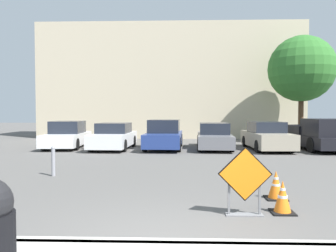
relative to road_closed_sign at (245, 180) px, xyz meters
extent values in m
plane|color=#565451|center=(-1.39, 8.44, -0.66)|extent=(96.00, 96.00, 0.00)
cube|color=#ADAAA3|center=(-1.39, -1.56, -0.59)|extent=(26.77, 0.20, 0.14)
cube|color=black|center=(0.00, 0.00, 0.11)|extent=(0.99, 0.02, 0.99)
cube|color=orange|center=(0.00, -0.02, 0.11)|extent=(0.93, 0.02, 0.93)
cube|color=slate|center=(0.00, 0.04, -0.65)|extent=(0.68, 0.20, 0.02)
cube|color=slate|center=(-0.28, 0.04, -0.27)|extent=(0.04, 0.04, 0.77)
cube|color=slate|center=(0.28, 0.04, -0.27)|extent=(0.04, 0.04, 0.77)
cube|color=black|center=(0.74, 0.20, -0.64)|extent=(0.43, 0.43, 0.03)
cone|color=orange|center=(0.74, 0.20, -0.34)|extent=(0.32, 0.32, 0.58)
cylinder|color=white|center=(0.74, 0.20, -0.21)|extent=(0.10, 0.10, 0.05)
cylinder|color=white|center=(0.74, 0.20, -0.35)|extent=(0.18, 0.18, 0.05)
cube|color=black|center=(0.92, 1.21, -0.64)|extent=(0.44, 0.44, 0.03)
cone|color=orange|center=(0.92, 1.21, -0.33)|extent=(0.33, 0.33, 0.59)
cylinder|color=white|center=(0.92, 1.21, -0.20)|extent=(0.10, 0.10, 0.05)
cylinder|color=white|center=(0.92, 1.21, -0.35)|extent=(0.18, 0.18, 0.05)
cube|color=white|center=(-7.26, 11.59, -0.18)|extent=(2.04, 4.48, 0.62)
cube|color=#1E232D|center=(-7.27, 11.70, 0.45)|extent=(1.67, 2.11, 0.66)
cylinder|color=black|center=(-6.37, 10.29, -0.35)|extent=(0.24, 0.62, 0.61)
cylinder|color=black|center=(-7.97, 10.18, -0.35)|extent=(0.24, 0.62, 0.61)
cylinder|color=black|center=(-6.55, 13.00, -0.35)|extent=(0.24, 0.62, 0.61)
cylinder|color=black|center=(-8.16, 12.89, -0.35)|extent=(0.24, 0.62, 0.61)
cube|color=white|center=(-4.62, 11.04, -0.16)|extent=(1.92, 4.30, 0.66)
cube|color=#1E232D|center=(-4.62, 11.14, 0.44)|extent=(1.62, 2.00, 0.53)
cylinder|color=black|center=(-3.85, 9.70, -0.35)|extent=(0.22, 0.62, 0.61)
cylinder|color=black|center=(-5.48, 9.75, -0.35)|extent=(0.22, 0.62, 0.61)
cylinder|color=black|center=(-3.76, 12.32, -0.35)|extent=(0.22, 0.62, 0.61)
cylinder|color=black|center=(-5.39, 12.38, -0.35)|extent=(0.22, 0.62, 0.61)
cube|color=navy|center=(-1.98, 11.13, -0.14)|extent=(1.94, 4.42, 0.66)
cube|color=#1E232D|center=(-1.98, 11.23, 0.53)|extent=(1.65, 2.06, 0.67)
cylinder|color=black|center=(-1.21, 9.75, -0.31)|extent=(0.23, 0.70, 0.70)
cylinder|color=black|center=(-2.85, 9.81, -0.31)|extent=(0.23, 0.70, 0.70)
cylinder|color=black|center=(-1.11, 12.44, -0.31)|extent=(0.23, 0.70, 0.70)
cylinder|color=black|center=(-2.75, 12.50, -0.31)|extent=(0.23, 0.70, 0.70)
cube|color=slate|center=(0.66, 11.35, -0.19)|extent=(1.96, 4.77, 0.61)
cube|color=#1E232D|center=(0.67, 11.47, 0.41)|extent=(1.62, 2.24, 0.58)
cylinder|color=black|center=(1.37, 9.86, -0.36)|extent=(0.23, 0.61, 0.60)
cylinder|color=black|center=(-0.20, 9.94, -0.36)|extent=(0.23, 0.61, 0.60)
cylinder|color=black|center=(1.52, 12.76, -0.36)|extent=(0.23, 0.61, 0.60)
cylinder|color=black|center=(-0.04, 12.85, -0.36)|extent=(0.23, 0.61, 0.60)
cube|color=#A39984|center=(3.30, 10.97, -0.13)|extent=(1.82, 4.48, 0.72)
cube|color=#1E232D|center=(3.30, 11.08, 0.50)|extent=(1.57, 2.07, 0.54)
cylinder|color=black|center=(4.13, 9.61, -0.36)|extent=(0.21, 0.61, 0.61)
cylinder|color=black|center=(2.53, 9.58, -0.36)|extent=(0.21, 0.61, 0.61)
cylinder|color=black|center=(4.07, 12.36, -0.36)|extent=(0.21, 0.61, 0.61)
cylinder|color=black|center=(2.48, 12.33, -0.36)|extent=(0.21, 0.61, 0.61)
cube|color=black|center=(5.94, 11.21, -0.18)|extent=(2.22, 5.30, 0.55)
cube|color=black|center=(5.99, 10.03, 0.52)|extent=(1.94, 2.16, 0.85)
cube|color=black|center=(5.86, 13.46, 0.32)|extent=(1.93, 0.17, 0.45)
cube|color=black|center=(6.87, 12.29, 0.32)|extent=(0.19, 2.51, 0.45)
cube|color=black|center=(4.94, 12.22, 0.32)|extent=(0.19, 2.51, 0.45)
cylinder|color=black|center=(5.07, 9.61, -0.29)|extent=(0.27, 0.75, 0.74)
cylinder|color=black|center=(6.82, 12.81, -0.29)|extent=(0.27, 0.75, 0.74)
cylinder|color=black|center=(4.95, 12.74, -0.29)|extent=(0.27, 0.75, 0.74)
cylinder|color=gray|center=(-4.94, 3.63, -0.24)|extent=(0.11, 0.11, 0.83)
sphere|color=gray|center=(-4.94, 3.63, 0.18)|extent=(0.12, 0.12, 0.12)
cube|color=beige|center=(-1.86, 20.27, 3.60)|extent=(19.73, 5.00, 8.51)
cylinder|color=#513823|center=(6.47, 14.90, 0.89)|extent=(0.32, 0.32, 3.11)
sphere|color=#2D6B28|center=(6.47, 14.90, 3.99)|extent=(4.11, 4.11, 4.11)
camera|label=1|loc=(-1.20, -5.94, 1.22)|focal=35.00mm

